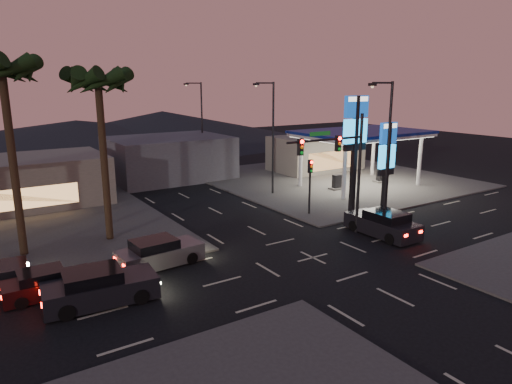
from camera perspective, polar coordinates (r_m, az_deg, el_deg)
ground at (r=26.96m, az=7.11°, el=-8.14°), size 140.00×140.00×0.00m
corner_lot_ne at (r=48.68m, az=9.41°, el=1.62°), size 24.00×24.00×0.12m
gas_station at (r=45.08m, az=13.10°, el=6.98°), size 12.20×8.20×5.47m
convenience_store at (r=53.33m, az=7.46°, el=4.82°), size 10.00×6.00×4.00m
pylon_sign_tall at (r=35.09m, az=12.31°, el=7.44°), size 2.20×0.35×9.00m
pylon_sign_short at (r=36.46m, az=16.07°, el=4.69°), size 1.60×0.35×7.00m
traffic_signal_mast at (r=29.46m, az=10.52°, el=4.14°), size 6.10×0.39×8.00m
pedestal_signal at (r=34.67m, az=6.78°, el=1.78°), size 0.32×0.39×4.30m
streetlight_near at (r=30.89m, az=15.94°, el=5.19°), size 2.14×0.25×10.00m
streetlight_mid at (r=40.55m, az=1.91°, el=7.54°), size 2.14×0.25×10.00m
streetlight_far at (r=52.58m, az=-6.97°, el=8.79°), size 2.14×0.25×10.00m
palm_a at (r=29.46m, az=-19.08°, el=11.86°), size 4.41×4.41×10.86m
palm_b at (r=28.62m, az=-29.09°, el=12.00°), size 4.41×4.41×11.46m
building_far_west at (r=41.84m, az=-29.26°, el=0.85°), size 16.00×8.00×4.00m
building_far_mid at (r=49.22m, az=-10.84°, el=4.22°), size 12.00×9.00×4.40m
hill_right at (r=85.34m, az=-11.56°, el=8.19°), size 50.00×50.00×5.00m
hill_center at (r=81.08m, az=-21.49°, el=6.93°), size 60.00×60.00×4.00m
car_lane_a_front at (r=22.46m, az=-19.03°, el=-11.22°), size 5.27×2.53×1.67m
car_lane_a_mid at (r=24.18m, az=-24.69°, el=-10.34°), size 4.14×1.77×1.34m
car_lane_b_front at (r=26.00m, az=-12.05°, el=-7.47°), size 4.88×2.29×1.55m
suv_station at (r=31.45m, az=15.60°, el=-3.87°), size 2.27×5.12×1.69m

